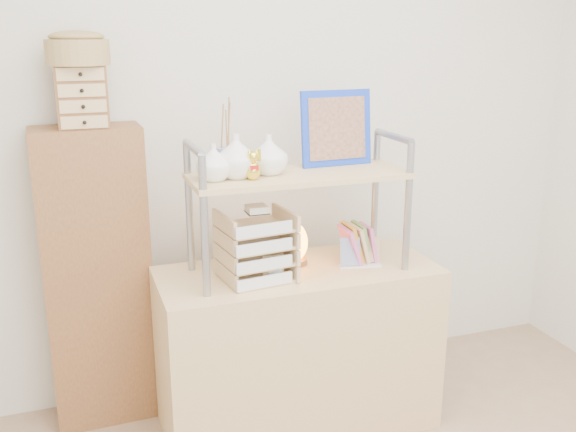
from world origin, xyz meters
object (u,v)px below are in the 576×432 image
at_px(cabinet, 98,279).
at_px(letter_tray, 257,250).
at_px(desk, 298,349).
at_px(salt_lamp, 295,243).

distance_m(cabinet, letter_tray, 0.77).
xyz_separation_m(desk, salt_lamp, (0.01, 0.07, 0.47)).
relative_size(desk, letter_tray, 3.80).
bearing_deg(salt_lamp, desk, -97.79).
xyz_separation_m(desk, letter_tray, (-0.20, -0.05, 0.50)).
bearing_deg(cabinet, salt_lamp, -21.77).
bearing_deg(desk, cabinet, 155.49).
xyz_separation_m(letter_tray, salt_lamp, (0.21, 0.12, -0.03)).
distance_m(letter_tray, salt_lamp, 0.24).
xyz_separation_m(cabinet, salt_lamp, (0.82, -0.30, 0.17)).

